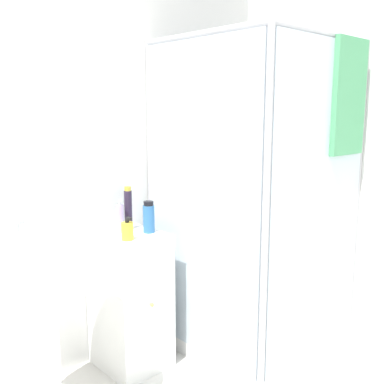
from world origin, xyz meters
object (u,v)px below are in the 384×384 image
(sink, at_px, (37,299))
(soap_dispenser, at_px, (127,231))
(shampoo_bottle_tall_black, at_px, (128,209))
(shampoo_bottle_blue, at_px, (149,217))
(lotion_bottle_white, at_px, (120,218))

(sink, xyz_separation_m, soap_dispenser, (0.55, 0.10, 0.19))
(shampoo_bottle_tall_black, bearing_deg, soap_dispenser, -126.50)
(sink, relative_size, shampoo_bottle_tall_black, 3.97)
(sink, bearing_deg, shampoo_bottle_blue, 10.68)
(soap_dispenser, relative_size, shampoo_bottle_tall_black, 0.51)
(shampoo_bottle_tall_black, height_order, shampoo_bottle_blue, shampoo_bottle_tall_black)
(soap_dispenser, distance_m, lotion_bottle_white, 0.18)
(shampoo_bottle_tall_black, xyz_separation_m, lotion_bottle_white, (-0.06, -0.01, -0.04))
(sink, xyz_separation_m, shampoo_bottle_tall_black, (0.68, 0.27, 0.26))
(soap_dispenser, height_order, shampoo_bottle_blue, shampoo_bottle_blue)
(sink, bearing_deg, soap_dispenser, 10.00)
(shampoo_bottle_blue, bearing_deg, soap_dispenser, -167.19)
(shampoo_bottle_tall_black, xyz_separation_m, shampoo_bottle_blue, (0.05, -0.13, -0.04))
(shampoo_bottle_blue, bearing_deg, lotion_bottle_white, 131.56)
(soap_dispenser, bearing_deg, lotion_bottle_white, 68.63)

